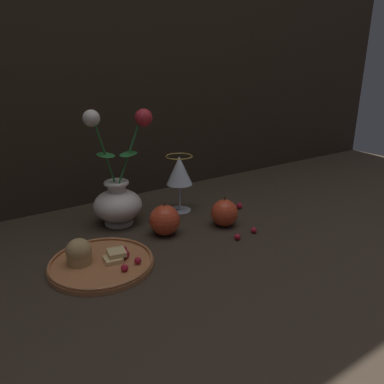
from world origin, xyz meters
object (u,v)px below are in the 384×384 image
at_px(vase, 118,196).
at_px(wine_glass, 179,172).
at_px(apple_beside_vase, 224,213).
at_px(apple_near_glass, 165,220).
at_px(plate_with_pastries, 97,261).

distance_m(vase, wine_glass, 0.19).
bearing_deg(apple_beside_vase, vase, 143.19).
distance_m(apple_beside_vase, apple_near_glass, 0.16).
height_order(vase, plate_with_pastries, vase).
xyz_separation_m(wine_glass, apple_beside_vase, (0.04, -0.15, -0.08)).
relative_size(plate_with_pastries, wine_glass, 1.34).
relative_size(vase, plate_with_pastries, 1.38).
relative_size(wine_glass, apple_beside_vase, 1.96).
height_order(apple_beside_vase, apple_near_glass, apple_near_glass).
bearing_deg(vase, wine_glass, -3.74).
distance_m(wine_glass, apple_beside_vase, 0.18).
relative_size(plate_with_pastries, apple_beside_vase, 2.63).
bearing_deg(apple_beside_vase, plate_with_pastries, -177.34).
distance_m(vase, plate_with_pastries, 0.23).
xyz_separation_m(vase, apple_beside_vase, (0.22, -0.17, -0.04)).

